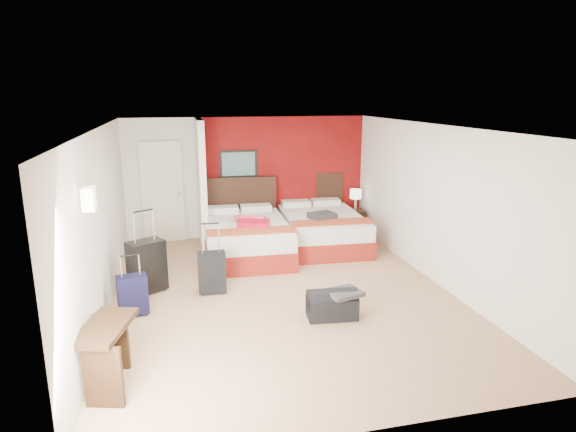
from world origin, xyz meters
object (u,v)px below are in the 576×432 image
object	(u,v)px
bed_left	(246,239)
suitcase_charcoal	(212,274)
bed_right	(322,230)
table_lamp	(356,200)
suitcase_black	(147,268)
suitcase_navy	(133,297)
nightstand	(355,222)
desk	(107,356)
red_suitcase_open	(252,221)
duffel_bag	(332,306)

from	to	relation	value
bed_left	suitcase_charcoal	world-z (taller)	bed_left
bed_left	bed_right	bearing A→B (deg)	11.99
bed_right	table_lamp	xyz separation A→B (m)	(0.94, 0.66, 0.44)
suitcase_black	suitcase_navy	bearing A→B (deg)	-131.39
bed_right	table_lamp	bearing A→B (deg)	38.23
nightstand	suitcase_navy	size ratio (longest dim) A/B	0.99
desk	bed_left	bearing A→B (deg)	77.88
table_lamp	desk	bearing A→B (deg)	-133.41
suitcase_navy	desk	xyz separation A→B (m)	(-0.13, -1.69, 0.08)
bed_right	suitcase_black	size ratio (longest dim) A/B	2.72
table_lamp	suitcase_navy	xyz separation A→B (m)	(-4.39, -3.09, -0.49)
suitcase_charcoal	red_suitcase_open	bearing A→B (deg)	61.80
suitcase_black	suitcase_navy	size ratio (longest dim) A/B	1.44
red_suitcase_open	suitcase_charcoal	xyz separation A→B (m)	(-0.87, -1.51, -0.39)
suitcase_navy	desk	bearing A→B (deg)	-105.00
table_lamp	desk	world-z (taller)	table_lamp
bed_right	suitcase_charcoal	distance (m)	3.00
suitcase_black	table_lamp	bearing A→B (deg)	-1.61
table_lamp	suitcase_black	xyz separation A→B (m)	(-4.23, -2.29, -0.37)
bed_right	suitcase_navy	bearing A→B (deg)	-141.72
bed_right	suitcase_black	world-z (taller)	suitcase_black
bed_right	desk	world-z (taller)	desk
table_lamp	nightstand	bearing A→B (deg)	0.00
suitcase_charcoal	desk	world-z (taller)	desk
suitcase_charcoal	desk	xyz separation A→B (m)	(-1.24, -2.23, 0.04)
suitcase_charcoal	duffel_bag	size ratio (longest dim) A/B	0.91
red_suitcase_open	suitcase_charcoal	world-z (taller)	red_suitcase_open
suitcase_black	suitcase_navy	distance (m)	0.83
suitcase_charcoal	duffel_bag	xyz separation A→B (m)	(1.51, -1.24, -0.14)
bed_left	duffel_bag	bearing A→B (deg)	-73.50
bed_left	bed_right	distance (m)	1.59
red_suitcase_open	duffel_bag	xyz separation A→B (m)	(0.64, -2.75, -0.53)
bed_right	duffel_bag	xyz separation A→B (m)	(-0.83, -3.12, -0.15)
red_suitcase_open	duffel_bag	world-z (taller)	red_suitcase_open
bed_right	nightstand	bearing A→B (deg)	38.23
red_suitcase_open	desk	size ratio (longest dim) A/B	0.90
nightstand	suitcase_black	size ratio (longest dim) A/B	0.69
suitcase_charcoal	bed_left	bearing A→B (deg)	66.18
bed_right	nightstand	xyz separation A→B (m)	(0.94, 0.66, -0.05)
bed_right	suitcase_navy	world-z (taller)	bed_right
suitcase_navy	duffel_bag	xyz separation A→B (m)	(2.62, -0.70, -0.10)
red_suitcase_open	suitcase_black	distance (m)	2.23
bed_right	desk	distance (m)	5.45
table_lamp	bed_right	bearing A→B (deg)	-144.93
suitcase_black	bed_left	bearing A→B (deg)	8.04
bed_left	table_lamp	world-z (taller)	table_lamp
nightstand	bed_left	bearing A→B (deg)	-153.17
nightstand	red_suitcase_open	bearing A→B (deg)	-150.36
table_lamp	duffel_bag	xyz separation A→B (m)	(-1.77, -3.79, -0.59)
bed_left	nightstand	size ratio (longest dim) A/B	4.04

